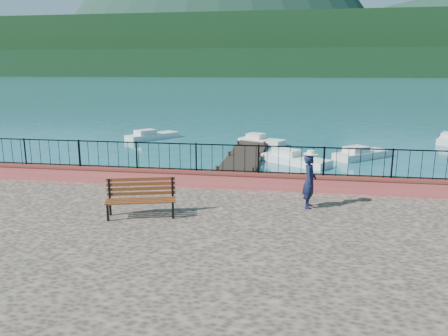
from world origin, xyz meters
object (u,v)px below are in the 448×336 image
(boat_0, at_px, (137,184))
(boat_3, at_px, (152,134))
(boat_2, at_px, (362,152))
(boat_4, at_px, (262,139))
(boat_1, at_px, (295,157))
(person, at_px, (310,181))
(park_bench, at_px, (141,206))

(boat_0, height_order, boat_3, same)
(boat_2, height_order, boat_3, same)
(boat_0, distance_m, boat_3, 15.08)
(boat_4, bearing_deg, boat_1, -43.49)
(boat_1, relative_size, boat_4, 1.26)
(person, bearing_deg, boat_1, 8.02)
(person, height_order, boat_4, person)
(person, height_order, boat_2, person)
(person, height_order, boat_0, person)
(boat_0, height_order, boat_1, same)
(park_bench, bearing_deg, boat_4, 68.62)
(person, distance_m, boat_2, 14.66)
(boat_2, bearing_deg, boat_3, 119.53)
(boat_1, bearing_deg, boat_0, -99.35)
(person, distance_m, boat_4, 18.27)
(park_bench, height_order, boat_1, park_bench)
(person, bearing_deg, boat_0, 62.93)
(person, relative_size, boat_1, 0.40)
(boat_0, xyz_separation_m, boat_3, (-4.14, 14.50, 0.00))
(person, xyz_separation_m, boat_3, (-11.38, 19.21, -1.62))
(person, xyz_separation_m, boat_2, (3.59, 14.12, -1.62))
(park_bench, xyz_separation_m, boat_0, (-2.53, 6.34, -1.12))
(boat_2, distance_m, boat_3, 15.80)
(park_bench, bearing_deg, boat_1, 56.38)
(park_bench, relative_size, boat_3, 0.49)
(boat_0, distance_m, boat_4, 13.98)
(boat_3, bearing_deg, boat_1, -86.17)
(boat_0, xyz_separation_m, boat_4, (4.42, 13.26, 0.00))
(boat_3, bearing_deg, boat_2, -70.88)
(boat_0, bearing_deg, boat_2, 47.91)
(boat_4, bearing_deg, boat_0, -83.16)
(boat_3, bearing_deg, boat_4, -60.30)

